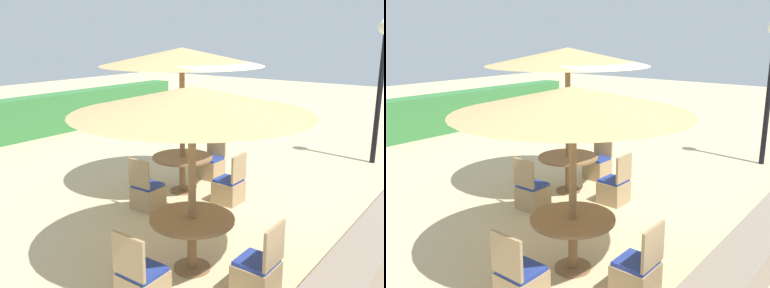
% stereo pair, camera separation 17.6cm
% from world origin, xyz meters
% --- Properties ---
extents(ground_plane, '(40.00, 40.00, 0.00)m').
position_xyz_m(ground_plane, '(0.00, 0.00, 0.00)').
color(ground_plane, '#D1BA8C').
extents(hedge_row, '(13.00, 0.70, 1.19)m').
position_xyz_m(hedge_row, '(0.00, 7.00, 0.60)').
color(hedge_row, '#387A3D').
rests_on(hedge_row, ground_plane).
extents(lamp_post, '(0.36, 0.36, 3.32)m').
position_xyz_m(lamp_post, '(3.97, -1.81, 2.35)').
color(lamp_post, black).
rests_on(lamp_post, ground_plane).
extents(parasol_center, '(3.00, 3.00, 2.75)m').
position_xyz_m(parasol_center, '(-0.26, 0.63, 2.57)').
color(parasol_center, olive).
rests_on(parasol_center, ground_plane).
extents(round_table_center, '(1.16, 1.16, 0.71)m').
position_xyz_m(round_table_center, '(-0.26, 0.63, 0.57)').
color(round_table_center, olive).
rests_on(round_table_center, ground_plane).
extents(patio_chair_center_south, '(0.46, 0.46, 0.93)m').
position_xyz_m(patio_chair_center_south, '(-0.21, -0.40, 0.26)').
color(patio_chair_center_south, tan).
rests_on(patio_chair_center_south, ground_plane).
extents(patio_chair_center_east, '(0.46, 0.46, 0.93)m').
position_xyz_m(patio_chair_center_east, '(0.74, 0.65, 0.26)').
color(patio_chair_center_east, tan).
rests_on(patio_chair_center_east, ground_plane).
extents(patio_chair_center_west, '(0.46, 0.46, 0.93)m').
position_xyz_m(patio_chair_center_west, '(-1.31, 0.60, 0.26)').
color(patio_chair_center_west, tan).
rests_on(patio_chair_center_west, ground_plane).
extents(parasol_front_left, '(2.92, 2.92, 2.38)m').
position_xyz_m(parasol_front_left, '(-2.44, -1.23, 2.22)').
color(parasol_front_left, olive).
rests_on(parasol_front_left, ground_plane).
extents(round_table_front_left, '(1.09, 1.09, 0.72)m').
position_xyz_m(round_table_front_left, '(-2.44, -1.23, 0.57)').
color(round_table_front_left, olive).
rests_on(round_table_front_left, ground_plane).
extents(patio_chair_front_left_south, '(0.46, 0.46, 0.93)m').
position_xyz_m(patio_chair_front_left_south, '(-2.44, -2.19, 0.26)').
color(patio_chair_front_left_south, tan).
rests_on(patio_chair_front_left_south, ground_plane).
extents(patio_chair_front_left_west, '(0.46, 0.46, 0.93)m').
position_xyz_m(patio_chair_front_left_west, '(-3.40, -1.25, 0.26)').
color(patio_chair_front_left_west, tan).
rests_on(patio_chair_front_left_west, ground_plane).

